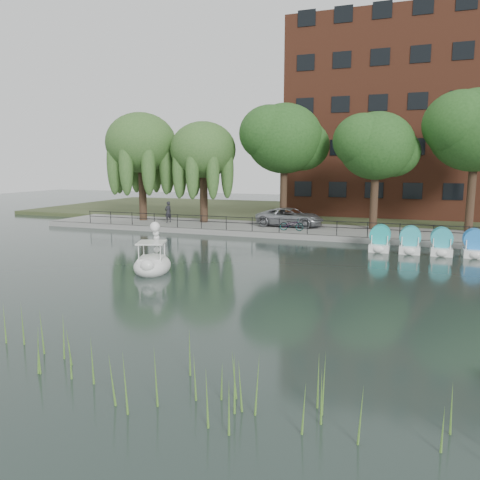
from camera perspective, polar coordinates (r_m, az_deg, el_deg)
The scene contains 17 objects.
ground_plane at distance 20.72m, azimuth -5.17°, elevation -5.14°, with size 120.00×120.00×0.00m, color #2D3D38.
promenade at distance 35.53m, azimuth 5.98°, elevation 1.20°, with size 40.00×6.00×0.40m, color gray.
kerb at distance 32.71m, azimuth 4.69°, elevation 0.53°, with size 40.00×0.25×0.40m, color gray.
land_strip at distance 49.13m, azimuth 10.06°, elevation 3.29°, with size 60.00×22.00×0.36m, color #47512D.
railing at distance 32.78m, azimuth 4.81°, elevation 2.21°, with size 32.00×0.05×1.00m.
apartment_building at distance 48.29m, azimuth 18.80°, elevation 13.77°, with size 20.00×10.07×18.00m.
willow_left at distance 40.88m, azimuth -11.98°, elevation 11.47°, with size 5.88×5.88×9.01m.
willow_mid at distance 38.67m, azimuth -4.51°, elevation 10.85°, with size 5.32×5.32×8.15m.
broadleaf_center at distance 37.43m, azimuth 5.42°, elevation 12.14°, with size 6.00×6.00×9.25m.
broadleaf_right at distance 35.73m, azimuth 16.30°, elevation 10.88°, with size 5.40×5.40×8.32m.
broadleaf_far at distance 36.87m, azimuth 26.83°, elevation 11.78°, with size 6.30×6.30×9.71m.
minivan at distance 36.11m, azimuth 6.11°, elevation 2.95°, with size 5.86×2.69×1.63m, color gray.
bicycle at distance 33.83m, azimuth 6.31°, elevation 1.98°, with size 1.72×0.60×1.00m, color gray.
pedestrian at distance 38.84m, azimuth -8.76°, elevation 3.59°, with size 0.71×0.48×1.98m, color black.
swan_boat at distance 22.87m, azimuth -10.62°, elevation -2.58°, with size 2.56×3.17×2.33m.
pedal_boat_row at distance 29.27m, azimuth 23.34°, elevation -0.42°, with size 7.95×1.70×1.40m.
reed_bank at distance 11.80m, azimuth -16.65°, elevation -13.73°, with size 24.00×2.40×1.20m.
Camera 1 is at (8.69, -18.10, 5.12)m, focal length 35.00 mm.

